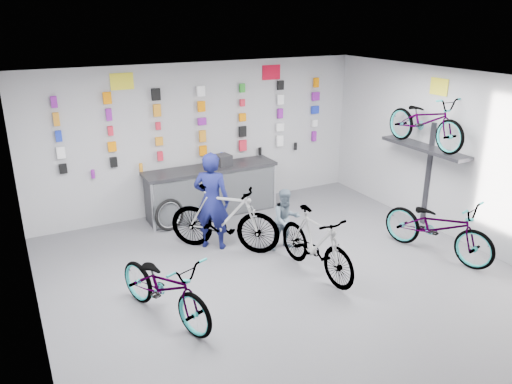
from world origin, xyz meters
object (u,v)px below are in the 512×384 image
bike_right (438,226)px  bike_service (224,218)px  customer (286,220)px  bike_left (165,286)px  clerk (212,201)px  counter (212,192)px  bike_center (316,243)px

bike_right → bike_service: bike_service is taller
bike_right → customer: 2.55m
bike_service → customer: bearing=-73.2°
bike_left → customer: (2.50, 1.07, 0.06)m
bike_left → clerk: size_ratio=1.06×
customer → bike_service: bearing=158.5°
bike_left → clerk: (1.40, 1.71, 0.38)m
counter → clerk: clerk is taller
counter → bike_service: bearing=-105.1°
bike_center → clerk: (-1.06, 1.63, 0.34)m
clerk → customer: clerk is taller
bike_center → bike_right: bearing=-15.6°
bike_left → customer: 2.72m
bike_service → bike_center: bearing=-105.5°
counter → bike_center: size_ratio=1.54×
clerk → customer: (1.10, -0.65, -0.32)m
bike_center → bike_service: bearing=117.2°
bike_service → clerk: 0.37m
bike_right → bike_service: bearing=134.1°
counter → bike_center: 3.08m
bike_center → clerk: size_ratio=1.02×
bike_center → customer: size_ratio=1.61×
bike_right → bike_service: size_ratio=1.01×
bike_right → counter: bearing=112.5°
bike_right → customer: size_ratio=1.81×
bike_center → customer: bearing=82.2°
counter → bike_service: (-0.43, -1.60, 0.10)m
counter → bike_center: bearing=-80.9°
counter → customer: 2.12m
bike_service → counter: bearing=26.9°
counter → bike_right: (2.67, -3.43, 0.03)m
customer → bike_right: bearing=-29.0°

